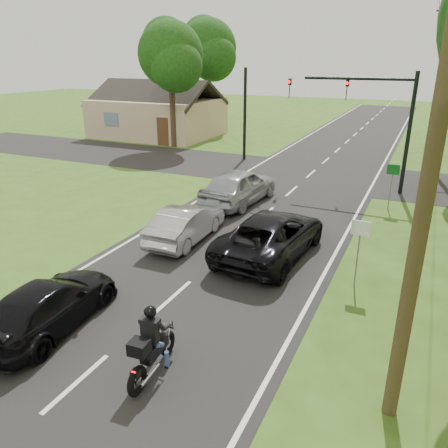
{
  "coord_description": "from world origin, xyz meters",
  "views": [
    {
      "loc": [
        6.08,
        -9.53,
        6.57
      ],
      "look_at": [
        0.25,
        3.0,
        1.3
      ],
      "focal_mm": 35.0,
      "sensor_mm": 36.0,
      "label": 1
    }
  ],
  "objects": [
    {
      "name": "traffic_signal",
      "position": [
        3.34,
        14.0,
        4.14
      ],
      "size": [
        6.38,
        0.44,
        6.0
      ],
      "color": "black",
      "rests_on": "ground"
    },
    {
      "name": "sign_green",
      "position": [
        4.9,
        10.98,
        1.6
      ],
      "size": [
        0.55,
        0.07,
        2.12
      ],
      "color": "slate",
      "rests_on": "ground"
    },
    {
      "name": "silver_suv",
      "position": [
        -1.74,
        8.95,
        0.87
      ],
      "size": [
        2.44,
        5.18,
        1.71
      ],
      "primitive_type": "imported",
      "rotation": [
        0.0,
        0.0,
        3.06
      ],
      "color": "#A5A8AD",
      "rests_on": "road"
    },
    {
      "name": "house",
      "position": [
        -16.0,
        24.0,
        1.77
      ],
      "size": [
        10.2,
        8.0,
        4.84
      ],
      "color": "tan",
      "rests_on": "ground"
    },
    {
      "name": "signal_pole_far",
      "position": [
        -5.2,
        18.0,
        3.0
      ],
      "size": [
        0.2,
        0.2,
        6.0
      ],
      "primitive_type": "cylinder",
      "color": "black",
      "rests_on": "ground"
    },
    {
      "name": "tree_left_far",
      "position": [
        -13.7,
        29.76,
        7.13
      ],
      "size": [
        5.76,
        5.58,
        10.14
      ],
      "color": "#332316",
      "rests_on": "ground"
    },
    {
      "name": "utility_pole_far",
      "position": [
        6.2,
        22.0,
        5.08
      ],
      "size": [
        1.6,
        0.28,
        10.0
      ],
      "color": "#503F24",
      "rests_on": "ground"
    },
    {
      "name": "ground",
      "position": [
        0.0,
        0.0,
        0.0
      ],
      "size": [
        140.0,
        140.0,
        0.0
      ],
      "primitive_type": "plane",
      "color": "#385417",
      "rests_on": "ground"
    },
    {
      "name": "cross_road",
      "position": [
        0.0,
        16.0,
        0.01
      ],
      "size": [
        60.0,
        7.0,
        0.01
      ],
      "primitive_type": "cube",
      "color": "black",
      "rests_on": "ground"
    },
    {
      "name": "dark_car_behind",
      "position": [
        -2.11,
        -2.62,
        0.65
      ],
      "size": [
        2.21,
        4.52,
        1.27
      ],
      "primitive_type": "imported",
      "rotation": [
        0.0,
        0.0,
        3.24
      ],
      "color": "black",
      "rests_on": "road"
    },
    {
      "name": "road",
      "position": [
        0.0,
        10.0,
        0.01
      ],
      "size": [
        8.0,
        100.0,
        0.01
      ],
      "primitive_type": "cube",
      "color": "black",
      "rests_on": "ground"
    },
    {
      "name": "utility_pole_near",
      "position": [
        6.2,
        -2.0,
        5.08
      ],
      "size": [
        1.6,
        0.28,
        10.0
      ],
      "color": "#503F24",
      "rests_on": "ground"
    },
    {
      "name": "silver_sedan",
      "position": [
        -1.75,
        3.88,
        0.69
      ],
      "size": [
        1.55,
        4.15,
        1.36
      ],
      "primitive_type": "imported",
      "rotation": [
        0.0,
        0.0,
        3.17
      ],
      "color": "#B6B7BC",
      "rests_on": "road"
    },
    {
      "name": "tree_left_near",
      "position": [
        -11.73,
        19.78,
        6.53
      ],
      "size": [
        5.12,
        4.96,
        9.22
      ],
      "color": "#332316",
      "rests_on": "ground"
    },
    {
      "name": "sign_white",
      "position": [
        4.7,
        2.98,
        1.6
      ],
      "size": [
        0.55,
        0.07,
        2.12
      ],
      "color": "slate",
      "rests_on": "ground"
    },
    {
      "name": "dark_suv",
      "position": [
        1.62,
        4.0,
        0.77
      ],
      "size": [
        2.89,
        5.6,
        1.51
      ],
      "primitive_type": "imported",
      "rotation": [
        0.0,
        0.0,
        3.07
      ],
      "color": "black",
      "rests_on": "road"
    },
    {
      "name": "motorcycle_rider",
      "position": [
        1.32,
        -3.06,
        0.68
      ],
      "size": [
        0.57,
        1.99,
        1.72
      ],
      "rotation": [
        0.0,
        0.0,
        0.08
      ],
      "color": "black",
      "rests_on": "ground"
    }
  ]
}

